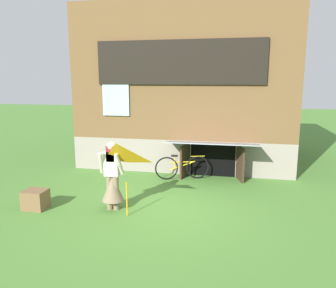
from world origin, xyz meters
TOP-DOWN VIEW (x-y plane):
  - ground_plane at (0.00, 0.00)m, footprint 60.00×60.00m
  - log_house at (0.00, 5.77)m, footprint 7.32×6.66m
  - person at (-1.02, -0.30)m, footprint 0.61×0.52m
  - kite at (-0.70, -0.83)m, footprint 0.93×0.94m
  - bicycle_yellow at (0.20, 2.45)m, footprint 1.63×0.58m
  - wooden_crate at (-2.85, -0.63)m, footprint 0.53×0.45m

SIDE VIEW (x-z plane):
  - ground_plane at x=0.00m, z-range 0.00..0.00m
  - wooden_crate at x=-2.85m, z-range 0.00..0.46m
  - bicycle_yellow at x=0.20m, z-range -0.01..0.76m
  - person at x=-1.02m, z-range -0.13..1.51m
  - kite at x=-0.70m, z-range 0.51..2.12m
  - log_house at x=0.00m, z-range 0.00..5.50m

